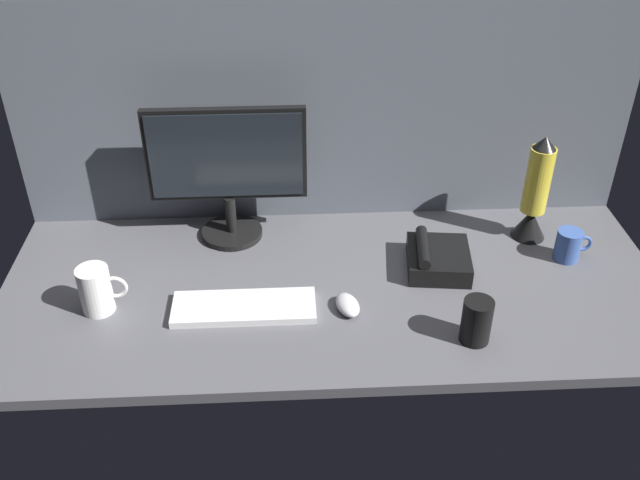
# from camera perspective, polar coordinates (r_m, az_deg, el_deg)

# --- Properties ---
(ground_plane) EXTENTS (1.80, 0.80, 0.03)m
(ground_plane) POSITION_cam_1_polar(r_m,az_deg,el_deg) (1.96, 1.07, -3.69)
(ground_plane) COLOR #515156
(cubicle_wall_back) EXTENTS (1.80, 0.05, 0.67)m
(cubicle_wall_back) POSITION_cam_1_polar(r_m,az_deg,el_deg) (2.10, 0.46, 10.30)
(cubicle_wall_back) COLOR #565B66
(cubicle_wall_back) RESTS_ON ground_plane
(monitor) EXTENTS (0.45, 0.18, 0.40)m
(monitor) POSITION_cam_1_polar(r_m,az_deg,el_deg) (2.04, -7.46, 5.81)
(monitor) COLOR black
(monitor) RESTS_ON ground_plane
(keyboard) EXTENTS (0.37, 0.13, 0.02)m
(keyboard) POSITION_cam_1_polar(r_m,az_deg,el_deg) (1.85, -6.11, -5.40)
(keyboard) COLOR silver
(keyboard) RESTS_ON ground_plane
(mouse) EXTENTS (0.08, 0.11, 0.03)m
(mouse) POSITION_cam_1_polar(r_m,az_deg,el_deg) (1.84, 2.23, -5.23)
(mouse) COLOR silver
(mouse) RESTS_ON ground_plane
(mug_ceramic_blue) EXTENTS (0.10, 0.07, 0.09)m
(mug_ceramic_blue) POSITION_cam_1_polar(r_m,az_deg,el_deg) (2.13, 19.32, -0.39)
(mug_ceramic_blue) COLOR #38569E
(mug_ceramic_blue) RESTS_ON ground_plane
(mug_black_travel) EXTENTS (0.07, 0.07, 0.12)m
(mug_black_travel) POSITION_cam_1_polar(r_m,az_deg,el_deg) (1.77, 12.44, -6.35)
(mug_black_travel) COLOR black
(mug_black_travel) RESTS_ON ground_plane
(mug_ceramic_white) EXTENTS (0.12, 0.08, 0.13)m
(mug_ceramic_white) POSITION_cam_1_polar(r_m,az_deg,el_deg) (1.90, -17.49, -3.83)
(mug_ceramic_white) COLOR white
(mug_ceramic_white) RESTS_ON ground_plane
(lava_lamp) EXTENTS (0.10, 0.10, 0.33)m
(lava_lamp) POSITION_cam_1_polar(r_m,az_deg,el_deg) (2.15, 16.85, 3.37)
(lava_lamp) COLOR black
(lava_lamp) RESTS_ON ground_plane
(desk_phone) EXTENTS (0.19, 0.21, 0.09)m
(desk_phone) POSITION_cam_1_polar(r_m,az_deg,el_deg) (2.00, 9.37, -1.47)
(desk_phone) COLOR black
(desk_phone) RESTS_ON ground_plane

